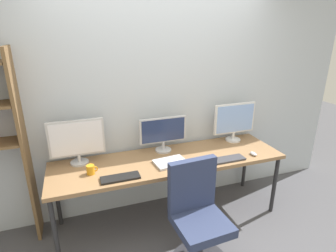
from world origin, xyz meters
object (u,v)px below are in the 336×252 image
object	(u,v)px
keyboard_right	(228,159)
computer_mouse	(253,154)
monitor_left	(77,140)
laptop_closed	(170,162)
office_chair	(198,226)
coffee_mug	(91,170)
monitor_center	(163,132)
monitor_right	(234,120)
desk	(170,163)
keyboard_left	(120,178)

from	to	relation	value
keyboard_right	computer_mouse	size ratio (longest dim) A/B	3.84
monitor_left	laptop_closed	distance (m)	0.96
office_chair	computer_mouse	xyz separation A→B (m)	(0.86, 0.46, 0.35)
coffee_mug	computer_mouse	bearing A→B (deg)	-5.60
office_chair	monitor_center	size ratio (longest dim) A/B	1.88
monitor_left	monitor_right	world-z (taller)	monitor_right
laptop_closed	coffee_mug	xyz separation A→B (m)	(-0.78, 0.05, 0.03)
desk	coffee_mug	distance (m)	0.81
keyboard_right	laptop_closed	bearing A→B (deg)	167.55
computer_mouse	keyboard_left	bearing A→B (deg)	-179.46
monitor_left	coffee_mug	size ratio (longest dim) A/B	5.07
desk	monitor_left	world-z (taller)	monitor_left
monitor_right	keyboard_right	size ratio (longest dim) A/B	1.43
monitor_center	laptop_closed	xyz separation A→B (m)	(-0.03, -0.31, -0.21)
laptop_closed	computer_mouse	bearing A→B (deg)	-13.30
monitor_left	monitor_center	bearing A→B (deg)	-0.01
desk	computer_mouse	xyz separation A→B (m)	(0.89, -0.22, 0.06)
office_chair	monitor_left	size ratio (longest dim) A/B	1.84
keyboard_left	monitor_left	bearing A→B (deg)	127.34
monitor_left	coffee_mug	world-z (taller)	monitor_left
computer_mouse	laptop_closed	bearing A→B (deg)	172.75
monitor_center	office_chair	bearing A→B (deg)	-88.61
desk	computer_mouse	bearing A→B (deg)	-13.73
desk	keyboard_left	distance (m)	0.61
monitor_center	desk	bearing A→B (deg)	-90.00
desk	keyboard_left	bearing A→B (deg)	-157.67
keyboard_left	office_chair	bearing A→B (deg)	-37.73
monitor_right	computer_mouse	world-z (taller)	monitor_right
office_chair	monitor_center	distance (m)	1.05
keyboard_right	coffee_mug	size ratio (longest dim) A/B	3.48
monitor_right	keyboard_right	distance (m)	0.61
monitor_left	desk	bearing A→B (deg)	-13.31
monitor_left	keyboard_left	size ratio (longest dim) A/B	1.50
monitor_left	coffee_mug	bearing A→B (deg)	-70.40
monitor_left	monitor_center	size ratio (longest dim) A/B	1.02
coffee_mug	laptop_closed	bearing A→B (deg)	-3.66
monitor_left	keyboard_left	distance (m)	0.61
desk	laptop_closed	distance (m)	0.12
monitor_right	coffee_mug	distance (m)	1.73
office_chair	monitor_center	world-z (taller)	monitor_center
monitor_right	keyboard_right	world-z (taller)	monitor_right
office_chair	coffee_mug	xyz separation A→B (m)	(-0.83, 0.63, 0.38)
office_chair	monitor_right	xyz separation A→B (m)	(0.88, 0.89, 0.60)
monitor_center	monitor_left	bearing A→B (deg)	179.99
office_chair	monitor_center	xyz separation A→B (m)	(-0.02, 0.89, 0.56)
desk	monitor_center	size ratio (longest dim) A/B	4.62
monitor_center	keyboard_left	world-z (taller)	monitor_center
office_chair	keyboard_left	bearing A→B (deg)	142.27
desk	monitor_center	distance (m)	0.34
monitor_center	keyboard_right	world-z (taller)	monitor_center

